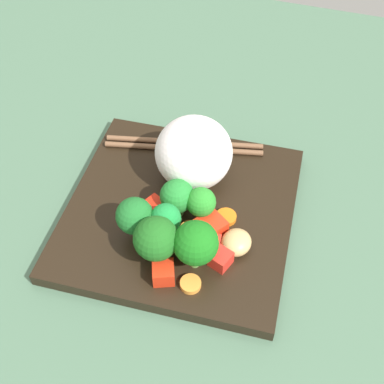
% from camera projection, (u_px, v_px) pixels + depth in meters
% --- Properties ---
extents(ground_plane, '(1.10, 1.10, 0.02)m').
position_uv_depth(ground_plane, '(181.00, 221.00, 0.63)').
color(ground_plane, '#496C52').
extents(square_plate, '(0.28, 0.28, 0.02)m').
position_uv_depth(square_plate, '(180.00, 212.00, 0.62)').
color(square_plate, black).
rests_on(square_plate, ground_plane).
extents(rice_mound, '(0.12, 0.12, 0.08)m').
position_uv_depth(rice_mound, '(195.00, 153.00, 0.61)').
color(rice_mound, white).
rests_on(rice_mound, square_plate).
extents(broccoli_floret_0, '(0.05, 0.05, 0.07)m').
position_uv_depth(broccoli_floret_0, '(196.00, 243.00, 0.53)').
color(broccoli_floret_0, '#70AE50').
rests_on(broccoli_floret_0, square_plate).
extents(broccoli_floret_1, '(0.03, 0.03, 0.06)m').
position_uv_depth(broccoli_floret_1, '(167.00, 220.00, 0.55)').
color(broccoli_floret_1, '#67A150').
rests_on(broccoli_floret_1, square_plate).
extents(broccoli_floret_2, '(0.03, 0.03, 0.05)m').
position_uv_depth(broccoli_floret_2, '(201.00, 203.00, 0.57)').
color(broccoli_floret_2, '#69A847').
rests_on(broccoli_floret_2, square_plate).
extents(broccoli_floret_3, '(0.05, 0.05, 0.07)m').
position_uv_depth(broccoli_floret_3, '(153.00, 238.00, 0.53)').
color(broccoli_floret_3, '#78B25A').
rests_on(broccoli_floret_3, square_plate).
extents(broccoli_floret_4, '(0.04, 0.04, 0.05)m').
position_uv_depth(broccoli_floret_4, '(176.00, 196.00, 0.58)').
color(broccoli_floret_4, '#72A053').
rests_on(broccoli_floret_4, square_plate).
extents(broccoli_floret_5, '(0.04, 0.04, 0.06)m').
position_uv_depth(broccoli_floret_5, '(135.00, 217.00, 0.55)').
color(broccoli_floret_5, '#63943F').
rests_on(broccoli_floret_5, square_plate).
extents(carrot_slice_0, '(0.03, 0.03, 0.01)m').
position_uv_depth(carrot_slice_0, '(226.00, 217.00, 0.60)').
color(carrot_slice_0, orange).
rests_on(carrot_slice_0, square_plate).
extents(carrot_slice_1, '(0.03, 0.03, 0.01)m').
position_uv_depth(carrot_slice_1, '(190.00, 230.00, 0.58)').
color(carrot_slice_1, orange).
rests_on(carrot_slice_1, square_plate).
extents(carrot_slice_2, '(0.03, 0.03, 0.01)m').
position_uv_depth(carrot_slice_2, '(191.00, 284.00, 0.54)').
color(carrot_slice_2, orange).
rests_on(carrot_slice_2, square_plate).
extents(pepper_chunk_0, '(0.03, 0.03, 0.02)m').
position_uv_depth(pepper_chunk_0, '(221.00, 259.00, 0.55)').
color(pepper_chunk_0, red).
rests_on(pepper_chunk_0, square_plate).
extents(pepper_chunk_1, '(0.03, 0.03, 0.02)m').
position_uv_depth(pepper_chunk_1, '(154.00, 209.00, 0.59)').
color(pepper_chunk_1, red).
rests_on(pepper_chunk_1, square_plate).
extents(pepper_chunk_2, '(0.03, 0.03, 0.02)m').
position_uv_depth(pepper_chunk_2, '(208.00, 246.00, 0.56)').
color(pepper_chunk_2, red).
rests_on(pepper_chunk_2, square_plate).
extents(pepper_chunk_3, '(0.04, 0.04, 0.02)m').
position_uv_depth(pepper_chunk_3, '(210.00, 227.00, 0.58)').
color(pepper_chunk_3, red).
rests_on(pepper_chunk_3, square_plate).
extents(pepper_chunk_4, '(0.03, 0.03, 0.02)m').
position_uv_depth(pepper_chunk_4, '(163.00, 273.00, 0.54)').
color(pepper_chunk_4, red).
rests_on(pepper_chunk_4, square_plate).
extents(chicken_piece_0, '(0.04, 0.03, 0.02)m').
position_uv_depth(chicken_piece_0, '(184.00, 240.00, 0.56)').
color(chicken_piece_0, tan).
rests_on(chicken_piece_0, square_plate).
extents(chicken_piece_1, '(0.04, 0.04, 0.02)m').
position_uv_depth(chicken_piece_1, '(236.00, 242.00, 0.56)').
color(chicken_piece_1, tan).
rests_on(chicken_piece_1, square_plate).
extents(chopstick_pair, '(0.07, 0.21, 0.01)m').
position_uv_depth(chopstick_pair, '(184.00, 145.00, 0.67)').
color(chopstick_pair, brown).
rests_on(chopstick_pair, square_plate).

